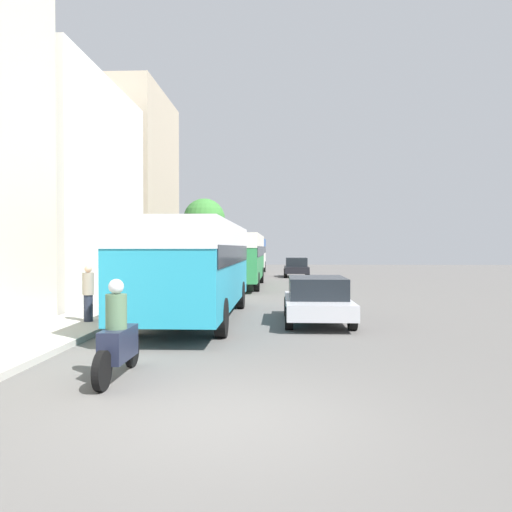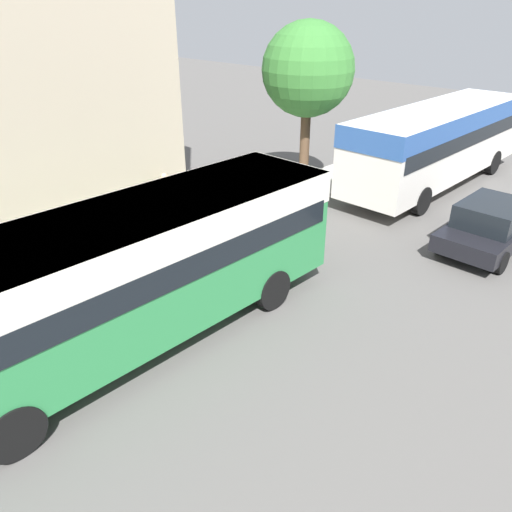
{
  "view_description": "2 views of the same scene",
  "coord_description": "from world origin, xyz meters",
  "px_view_note": "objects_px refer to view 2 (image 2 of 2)",
  "views": [
    {
      "loc": [
        0.71,
        -6.48,
        2.27
      ],
      "look_at": [
        -0.71,
        22.9,
        1.77
      ],
      "focal_mm": 35.0,
      "sensor_mm": 36.0,
      "label": 1
    },
    {
      "loc": [
        6.34,
        17.71,
        6.67
      ],
      "look_at": [
        -1.54,
        25.84,
        0.82
      ],
      "focal_mm": 35.0,
      "sensor_mm": 36.0,
      "label": 2
    }
  ],
  "objects_px": {
    "bus_third_in_line": "(439,136)",
    "pedestrian_walking_away": "(166,200)",
    "car_crossing": "(490,226)",
    "bus_following": "(128,263)"
  },
  "relations": [
    {
      "from": "bus_third_in_line",
      "to": "pedestrian_walking_away",
      "type": "height_order",
      "value": "bus_third_in_line"
    },
    {
      "from": "bus_following",
      "to": "bus_third_in_line",
      "type": "bearing_deg",
      "value": 91.21
    },
    {
      "from": "bus_third_in_line",
      "to": "pedestrian_walking_away",
      "type": "bearing_deg",
      "value": -111.27
    },
    {
      "from": "pedestrian_walking_away",
      "to": "car_crossing",
      "type": "bearing_deg",
      "value": 36.51
    },
    {
      "from": "bus_following",
      "to": "pedestrian_walking_away",
      "type": "xyz_separation_m",
      "value": [
        -4.23,
        4.02,
        -0.89
      ]
    },
    {
      "from": "bus_third_in_line",
      "to": "pedestrian_walking_away",
      "type": "xyz_separation_m",
      "value": [
        -3.93,
        -10.09,
        -0.91
      ]
    },
    {
      "from": "bus_third_in_line",
      "to": "pedestrian_walking_away",
      "type": "relative_size",
      "value": 5.66
    },
    {
      "from": "bus_following",
      "to": "car_crossing",
      "type": "height_order",
      "value": "bus_following"
    },
    {
      "from": "bus_third_in_line",
      "to": "car_crossing",
      "type": "height_order",
      "value": "bus_third_in_line"
    },
    {
      "from": "car_crossing",
      "to": "bus_following",
      "type": "bearing_deg",
      "value": -110.13
    }
  ]
}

